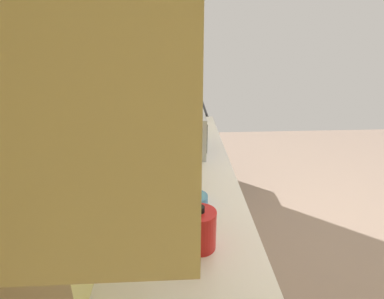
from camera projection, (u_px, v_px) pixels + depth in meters
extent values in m
plane|color=gray|center=(360.00, 270.00, 2.30)|extent=(6.21, 6.21, 0.00)
cube|color=#E5DD83|center=(110.00, 87.00, 1.67)|extent=(4.00, 0.12, 2.80)
cube|color=beige|center=(182.00, 277.00, 1.68)|extent=(3.00, 0.63, 0.87)
cube|color=white|center=(181.00, 209.00, 1.50)|extent=(3.03, 0.66, 0.02)
cube|color=#332819|center=(232.00, 248.00, 1.89)|extent=(0.01, 0.01, 0.80)
cube|color=#332819|center=(222.00, 209.00, 2.28)|extent=(0.01, 0.01, 0.80)
cube|color=#332819|center=(215.00, 181.00, 2.67)|extent=(0.01, 0.01, 0.80)
cube|color=beige|center=(137.00, 2.00, 1.13)|extent=(2.03, 0.32, 0.65)
cube|color=black|center=(177.00, 147.00, 3.37)|extent=(0.68, 0.61, 0.89)
cube|color=black|center=(205.00, 150.00, 3.40)|extent=(0.53, 0.01, 0.49)
cube|color=black|center=(176.00, 107.00, 3.19)|extent=(0.64, 0.58, 0.02)
cube|color=black|center=(149.00, 100.00, 3.14)|extent=(0.64, 0.04, 0.18)
cylinder|color=#38383D|center=(187.00, 109.00, 3.05)|extent=(0.11, 0.11, 0.01)
cylinder|color=#38383D|center=(186.00, 102.00, 3.32)|extent=(0.11, 0.11, 0.01)
cylinder|color=#38383D|center=(166.00, 109.00, 3.04)|extent=(0.11, 0.11, 0.01)
cylinder|color=#38383D|center=(166.00, 102.00, 3.31)|extent=(0.11, 0.11, 0.01)
cube|color=#B7BABF|center=(176.00, 131.00, 2.12)|extent=(0.45, 0.39, 0.28)
cube|color=black|center=(205.00, 132.00, 2.09)|extent=(0.28, 0.01, 0.19)
cube|color=#2D2D33|center=(202.00, 122.00, 2.29)|extent=(0.08, 0.01, 0.19)
cylinder|color=#4C8CBF|center=(195.00, 201.00, 1.50)|extent=(0.12, 0.12, 0.06)
cylinder|color=#5399BF|center=(195.00, 198.00, 1.49)|extent=(0.10, 0.10, 0.03)
cylinder|color=red|center=(200.00, 230.00, 1.20)|extent=(0.13, 0.13, 0.17)
cylinder|color=black|center=(201.00, 209.00, 1.17)|extent=(0.03, 0.03, 0.02)
cylinder|color=red|center=(199.00, 212.00, 1.26)|extent=(0.08, 0.02, 0.05)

